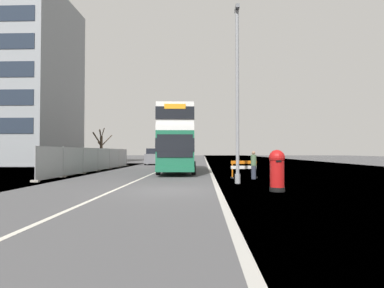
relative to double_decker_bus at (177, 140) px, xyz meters
name	(u,v)px	position (x,y,z in m)	size (l,w,h in m)	color
ground	(182,191)	(1.25, -12.32, -2.69)	(140.00, 280.00, 0.10)	#4C4C4F
double_decker_bus	(177,140)	(0.00, 0.00, 0.00)	(3.26, 11.69, 4.96)	#196042
lamppost_foreground	(237,99)	(3.96, -9.43, 1.82)	(0.29, 0.70, 9.39)	gray
red_pillar_postbox	(277,169)	(5.25, -12.64, -1.68)	(0.66, 0.66, 1.75)	black
roadworks_barrier	(244,167)	(4.73, -5.99, -1.95)	(1.71, 0.75, 1.10)	orange
construction_site_fence	(98,160)	(-7.04, 1.12, -1.66)	(0.44, 20.60, 2.04)	#A8AAAD
car_oncoming_near	(154,157)	(-4.27, 14.84, -1.65)	(1.96, 4.46, 2.10)	slate
car_receding_mid	(162,156)	(-4.47, 24.25, -1.60)	(2.09, 4.32, 2.23)	maroon
bare_tree_far_verge_near	(101,146)	(-13.16, 20.51, -0.11)	(2.87, 2.58, 5.36)	#4C3D2D
pedestrian_at_kerb	(254,165)	(5.25, -6.65, -1.78)	(0.34, 0.34, 1.71)	#2D3342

